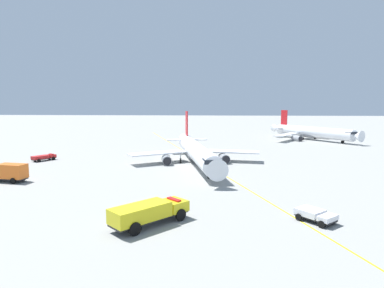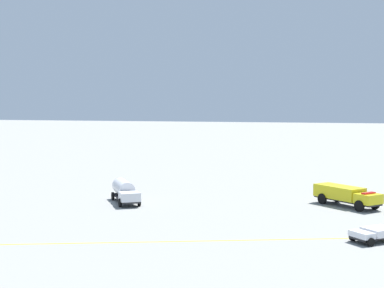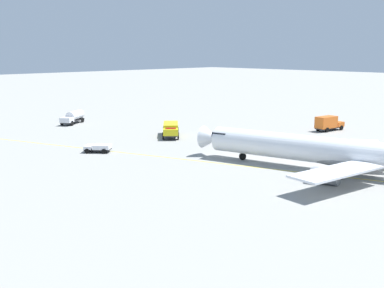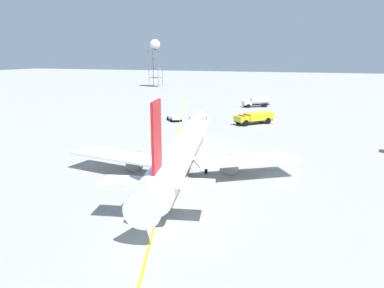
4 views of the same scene
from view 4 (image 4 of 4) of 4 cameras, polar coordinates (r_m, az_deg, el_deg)
name	(u,v)px [view 4 (image 4 of 4)]	position (r m, az deg, el deg)	size (l,w,h in m)	color
ground_plane	(199,165)	(52.50, 1.15, -3.30)	(600.00, 600.00, 0.00)	gray
airliner_main	(183,150)	(49.96, -1.37, -0.88)	(43.03, 29.87, 11.34)	white
fuel_tanker_truck	(257,102)	(113.28, 9.96, 6.42)	(6.22, 8.00, 2.87)	#232326
pushback_tug_truck	(175,118)	(87.73, -2.70, 4.08)	(4.74, 4.56, 1.30)	#232326
fire_tender_truck	(255,117)	(84.85, 9.63, 4.07)	(8.67, 8.28, 2.50)	#232326
radar_tower	(155,48)	(185.83, -5.70, 14.52)	(5.76, 5.76, 22.55)	slate
taxiway_centreline	(167,177)	(47.64, -3.92, -5.11)	(151.09, 51.98, 0.01)	yellow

